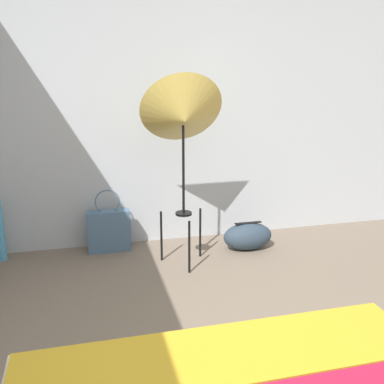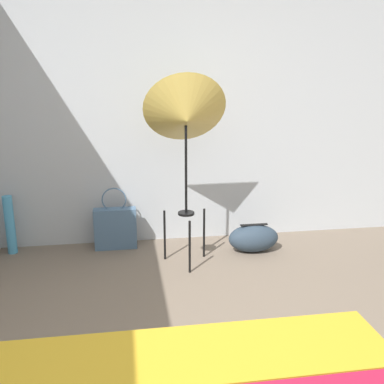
{
  "view_description": "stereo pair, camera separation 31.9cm",
  "coord_description": "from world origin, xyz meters",
  "px_view_note": "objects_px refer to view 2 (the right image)",
  "views": [
    {
      "loc": [
        -0.64,
        -1.72,
        1.67
      ],
      "look_at": [
        0.19,
        1.62,
        0.72
      ],
      "focal_mm": 42.0,
      "sensor_mm": 36.0,
      "label": 1
    },
    {
      "loc": [
        -0.33,
        -1.78,
        1.67
      ],
      "look_at": [
        0.19,
        1.62,
        0.72
      ],
      "focal_mm": 42.0,
      "sensor_mm": 36.0,
      "label": 2
    }
  ],
  "objects_px": {
    "duffel_bag": "(253,238)",
    "photo_umbrella": "(186,116)",
    "tote_bag": "(115,228)",
    "paper_roll": "(10,225)"
  },
  "relations": [
    {
      "from": "photo_umbrella",
      "to": "duffel_bag",
      "type": "relative_size",
      "value": 3.47
    },
    {
      "from": "tote_bag",
      "to": "paper_roll",
      "type": "height_order",
      "value": "tote_bag"
    },
    {
      "from": "photo_umbrella",
      "to": "paper_roll",
      "type": "relative_size",
      "value": 2.98
    },
    {
      "from": "photo_umbrella",
      "to": "tote_bag",
      "type": "xyz_separation_m",
      "value": [
        -0.62,
        0.43,
        -1.08
      ]
    },
    {
      "from": "photo_umbrella",
      "to": "duffel_bag",
      "type": "xyz_separation_m",
      "value": [
        0.66,
        0.16,
        -1.16
      ]
    },
    {
      "from": "duffel_bag",
      "to": "paper_roll",
      "type": "distance_m",
      "value": 2.26
    },
    {
      "from": "photo_umbrella",
      "to": "duffel_bag",
      "type": "distance_m",
      "value": 1.34
    },
    {
      "from": "photo_umbrella",
      "to": "tote_bag",
      "type": "bearing_deg",
      "value": 144.97
    },
    {
      "from": "tote_bag",
      "to": "photo_umbrella",
      "type": "bearing_deg",
      "value": -35.03
    },
    {
      "from": "duffel_bag",
      "to": "photo_umbrella",
      "type": "bearing_deg",
      "value": -166.68
    }
  ]
}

